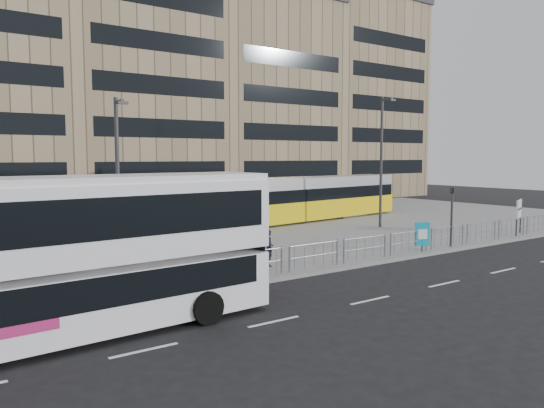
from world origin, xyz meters
TOP-DOWN VIEW (x-y plane):
  - ground at (0.00, 0.00)m, footprint 120.00×120.00m
  - plaza at (0.00, 12.00)m, footprint 64.00×24.00m
  - kerb at (0.00, 0.05)m, footprint 64.00×0.25m
  - building_row at (1.55, 34.27)m, footprint 70.40×18.40m
  - pedestrian_barrier at (2.00, 0.50)m, footprint 32.07×0.07m
  - road_markings at (1.00, -4.00)m, footprint 62.00×0.12m
  - double_decker_bus at (-10.91, -2.00)m, footprint 10.92×3.20m
  - tram at (5.24, 13.08)m, footprint 26.96×6.00m
  - station_sign at (15.57, 0.80)m, footprint 1.71×0.76m
  - ad_panel at (6.17, 0.41)m, footprint 0.74×0.36m
  - pedestrian at (-2.00, 1.95)m, footprint 0.57×0.68m
  - traffic_light_west at (-5.03, 0.74)m, footprint 0.22×0.24m
  - traffic_light_east at (8.60, 0.50)m, footprint 0.22×0.24m
  - lamp_post_west at (-6.86, 6.54)m, footprint 0.45×1.04m
  - lamp_post_east at (11.38, 8.00)m, footprint 0.45×1.04m

SIDE VIEW (x-z plane):
  - ground at x=0.00m, z-range 0.00..0.00m
  - road_markings at x=1.00m, z-range 0.00..0.01m
  - kerb at x=0.00m, z-range -0.01..0.16m
  - plaza at x=0.00m, z-range 0.00..0.15m
  - pedestrian at x=-2.00m, z-range 0.15..1.74m
  - pedestrian_barrier at x=2.00m, z-range 0.43..1.53m
  - ad_panel at x=6.17m, z-range 0.27..1.73m
  - station_sign at x=15.57m, z-range 0.55..2.65m
  - tram at x=5.24m, z-range 0.16..3.32m
  - traffic_light_west at x=-5.03m, z-range 0.57..3.67m
  - traffic_light_east at x=8.60m, z-range 0.57..3.67m
  - double_decker_bus at x=-10.91m, z-range 0.18..4.50m
  - lamp_post_west at x=-6.86m, z-range 0.52..7.76m
  - lamp_post_east at x=11.38m, z-range 0.53..9.11m
  - building_row at x=1.55m, z-range -2.69..28.51m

